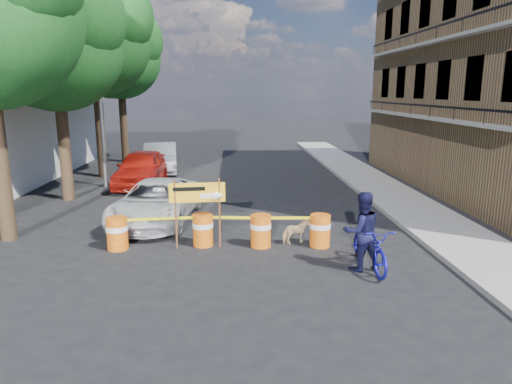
{
  "coord_description": "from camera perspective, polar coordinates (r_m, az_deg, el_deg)",
  "views": [
    {
      "loc": [
        -0.28,
        -11.04,
        4.23
      ],
      "look_at": [
        0.41,
        2.15,
        1.3
      ],
      "focal_mm": 32.0,
      "sensor_mm": 36.0,
      "label": 1
    }
  ],
  "objects": [
    {
      "name": "barrel_mid_right",
      "position": [
        12.64,
        0.6,
        -4.79
      ],
      "size": [
        0.58,
        0.58,
        0.9
      ],
      "color": "#CD440C",
      "rests_on": "ground"
    },
    {
      "name": "sedan_silver",
      "position": [
        24.65,
        -11.85,
        4.19
      ],
      "size": [
        2.24,
        4.91,
        1.56
      ],
      "primitive_type": "imported",
      "rotation": [
        0.0,
        0.0,
        0.13
      ],
      "color": "#A8AAAF",
      "rests_on": "ground"
    },
    {
      "name": "ground",
      "position": [
        11.82,
        -1.45,
        -8.45
      ],
      "size": [
        120.0,
        120.0,
        0.0
      ],
      "primitive_type": "plane",
      "color": "black",
      "rests_on": "ground"
    },
    {
      "name": "sidewalk_east",
      "position": [
        18.7,
        17.37,
        -0.91
      ],
      "size": [
        2.4,
        40.0,
        0.15
      ],
      "primitive_type": "cube",
      "color": "gray",
      "rests_on": "ground"
    },
    {
      "name": "dog",
      "position": [
        12.97,
        5.1,
        -5.0
      ],
      "size": [
        0.88,
        0.65,
        0.68
      ],
      "primitive_type": "imported",
      "rotation": [
        0.0,
        0.0,
        1.97
      ],
      "color": "#D6B37A",
      "rests_on": "ground"
    },
    {
      "name": "sedan_red",
      "position": [
        21.34,
        -14.1,
        2.9
      ],
      "size": [
        2.09,
        4.82,
        1.62
      ],
      "primitive_type": "imported",
      "rotation": [
        0.0,
        0.0,
        -0.04
      ],
      "color": "#A0150D",
      "rests_on": "ground"
    },
    {
      "name": "detour_sign",
      "position": [
        12.38,
        -6.41,
        -0.68
      ],
      "size": [
        1.5,
        0.3,
        1.94
      ],
      "rotation": [
        0.0,
        0.0,
        0.08
      ],
      "color": "#592D19",
      "rests_on": "ground"
    },
    {
      "name": "pedestrian",
      "position": [
        11.18,
        13.07,
        -4.81
      ],
      "size": [
        1.05,
        0.88,
        1.93
      ],
      "primitive_type": "imported",
      "rotation": [
        0.0,
        0.0,
        3.32
      ],
      "color": "black",
      "rests_on": "ground"
    },
    {
      "name": "tree_mid_b",
      "position": [
        24.06,
        -19.5,
        17.75
      ],
      "size": [
        5.67,
        5.4,
        9.62
      ],
      "color": "#332316",
      "rests_on": "ground"
    },
    {
      "name": "barrel_far_left",
      "position": [
        12.98,
        -16.96,
        -4.88
      ],
      "size": [
        0.58,
        0.58,
        0.9
      ],
      "color": "#CD440C",
      "rests_on": "ground"
    },
    {
      "name": "bicycle",
      "position": [
        11.3,
        14.22,
        -4.29
      ],
      "size": [
        0.81,
        1.15,
        2.08
      ],
      "primitive_type": "imported",
      "rotation": [
        0.0,
        0.0,
        0.08
      ],
      "color": "#1514A9",
      "rests_on": "ground"
    },
    {
      "name": "streetlamp",
      "position": [
        21.3,
        -18.83,
        12.25
      ],
      "size": [
        1.25,
        0.18,
        8.0
      ],
      "color": "gray",
      "rests_on": "ground"
    },
    {
      "name": "barrel_mid_left",
      "position": [
        12.8,
        -6.64,
        -4.65
      ],
      "size": [
        0.58,
        0.58,
        0.9
      ],
      "color": "#CD440C",
      "rests_on": "ground"
    },
    {
      "name": "tree_mid_a",
      "position": [
        19.24,
        -23.65,
        16.8
      ],
      "size": [
        5.25,
        5.0,
        8.68
      ],
      "color": "#332316",
      "rests_on": "ground"
    },
    {
      "name": "suv_white",
      "position": [
        15.31,
        -12.38,
        -1.2
      ],
      "size": [
        2.8,
        5.11,
        1.36
      ],
      "primitive_type": "imported",
      "rotation": [
        0.0,
        0.0,
        -0.11
      ],
      "color": "silver",
      "rests_on": "ground"
    },
    {
      "name": "barrel_far_right",
      "position": [
        12.78,
        8.01,
        -4.72
      ],
      "size": [
        0.58,
        0.58,
        0.9
      ],
      "color": "#CD440C",
      "rests_on": "ground"
    },
    {
      "name": "tree_far",
      "position": [
        28.84,
        -16.59,
        15.95
      ],
      "size": [
        5.04,
        4.8,
        8.84
      ],
      "color": "#332316",
      "rests_on": "ground"
    }
  ]
}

